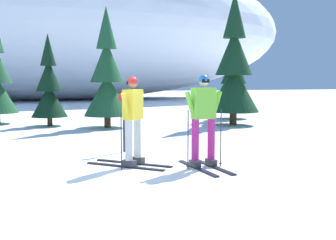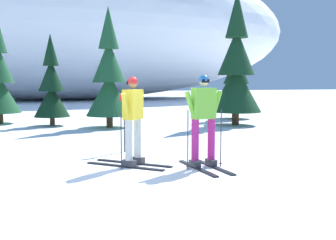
% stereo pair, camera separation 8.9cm
% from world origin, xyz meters
% --- Properties ---
extents(ground_plane, '(120.00, 120.00, 0.00)m').
position_xyz_m(ground_plane, '(0.00, 0.00, 0.00)').
color(ground_plane, white).
extents(skier_lime_jacket, '(0.84, 1.62, 1.85)m').
position_xyz_m(skier_lime_jacket, '(1.84, 0.01, 0.99)').
color(skier_lime_jacket, black).
rests_on(skier_lime_jacket, ground).
extents(skier_yellow_jacket, '(1.61, 1.54, 1.82)m').
position_xyz_m(skier_yellow_jacket, '(0.53, 0.57, 0.97)').
color(skier_yellow_jacket, black).
rests_on(skier_yellow_jacket, ground).
extents(pine_tree_center, '(1.36, 1.36, 3.52)m').
position_xyz_m(pine_tree_center, '(-0.83, 8.79, 1.47)').
color(pine_tree_center, '#47301E').
rests_on(pine_tree_center, ground).
extents(pine_tree_center_right, '(1.71, 1.71, 4.44)m').
position_xyz_m(pine_tree_center_right, '(1.19, 7.56, 1.86)').
color(pine_tree_center_right, '#47301E').
rests_on(pine_tree_center_right, ground).
extents(pine_tree_right, '(2.00, 2.00, 5.18)m').
position_xyz_m(pine_tree_right, '(6.06, 6.94, 2.17)').
color(pine_tree_right, '#47301E').
rests_on(pine_tree_right, ground).
extents(pine_tree_far_right, '(1.63, 1.63, 4.22)m').
position_xyz_m(pine_tree_far_right, '(7.31, 9.38, 1.76)').
color(pine_tree_far_right, '#47301E').
rests_on(pine_tree_far_right, ground).
extents(snow_ridge_background, '(43.69, 20.99, 13.18)m').
position_xyz_m(snow_ridge_background, '(0.83, 31.38, 6.59)').
color(snow_ridge_background, white).
rests_on(snow_ridge_background, ground).
extents(trail_marker_post, '(0.28, 0.07, 1.48)m').
position_xyz_m(trail_marker_post, '(0.71, 2.26, 0.84)').
color(trail_marker_post, black).
rests_on(trail_marker_post, ground).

